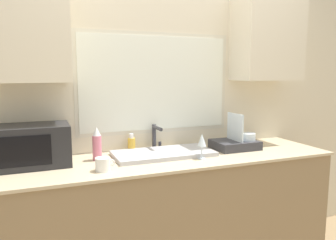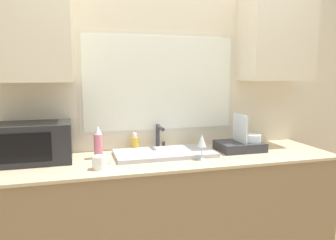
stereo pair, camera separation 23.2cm
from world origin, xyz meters
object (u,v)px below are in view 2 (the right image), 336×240
at_px(spray_bottle, 98,143).
at_px(mug_near_sink, 100,162).
at_px(wine_glass, 202,141).
at_px(faucet, 159,135).
at_px(soap_bottle, 135,143).
at_px(microwave, 34,143).
at_px(dish_rack, 241,144).

xyz_separation_m(spray_bottle, mug_near_sink, (-0.01, -0.28, -0.07)).
xyz_separation_m(mug_near_sink, wine_glass, (0.71, 0.03, 0.09)).
height_order(faucet, mug_near_sink, faucet).
distance_m(soap_bottle, wine_glass, 0.58).
bearing_deg(microwave, dish_rack, -2.91).
bearing_deg(soap_bottle, spray_bottle, -152.01).
xyz_separation_m(dish_rack, mug_near_sink, (-1.12, -0.21, -0.01)).
relative_size(faucet, mug_near_sink, 1.63).
bearing_deg(mug_near_sink, soap_bottle, 54.98).
bearing_deg(faucet, dish_rack, -17.82).
height_order(microwave, mug_near_sink, microwave).
xyz_separation_m(faucet, wine_glass, (0.22, -0.38, 0.01)).
relative_size(faucet, soap_bottle, 1.43).
xyz_separation_m(spray_bottle, wine_glass, (0.70, -0.24, 0.02)).
bearing_deg(microwave, spray_bottle, -2.16).
distance_m(faucet, microwave, 0.93).
bearing_deg(mug_near_sink, faucet, 39.77).
height_order(faucet, wine_glass, faucet).
xyz_separation_m(soap_bottle, mug_near_sink, (-0.30, -0.43, -0.02)).
bearing_deg(faucet, spray_bottle, -164.22).
bearing_deg(dish_rack, spray_bottle, 176.80).
distance_m(soap_bottle, mug_near_sink, 0.53).
bearing_deg(soap_bottle, mug_near_sink, -125.02).
xyz_separation_m(faucet, spray_bottle, (-0.49, -0.14, -0.01)).
distance_m(spray_bottle, wine_glass, 0.74).
distance_m(faucet, spray_bottle, 0.51).
xyz_separation_m(soap_bottle, wine_glass, (0.41, -0.40, 0.07)).
height_order(microwave, spray_bottle, microwave).
bearing_deg(microwave, mug_near_sink, -34.85).
height_order(mug_near_sink, wine_glass, wine_glass).
bearing_deg(faucet, microwave, -172.46).
distance_m(microwave, spray_bottle, 0.43).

